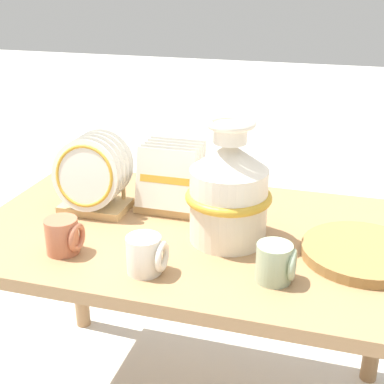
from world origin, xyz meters
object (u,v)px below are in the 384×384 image
(ceramic_vase, at_px, (229,190))
(mug_cream_glaze, at_px, (146,255))
(wicker_charger_stack, at_px, (363,252))
(mug_terracotta_glaze, at_px, (64,236))
(dish_rack_square_plates, at_px, (171,184))
(mug_sage_glaze, at_px, (276,263))
(dish_rack_round_plates, at_px, (93,179))

(ceramic_vase, distance_m, mug_cream_glaze, 0.28)
(ceramic_vase, relative_size, wicker_charger_stack, 1.07)
(wicker_charger_stack, height_order, mug_terracotta_glaze, mug_terracotta_glaze)
(dish_rack_square_plates, height_order, mug_cream_glaze, dish_rack_square_plates)
(mug_terracotta_glaze, distance_m, mug_cream_glaze, 0.23)
(mug_sage_glaze, bearing_deg, dish_rack_square_plates, 138.43)
(mug_sage_glaze, bearing_deg, mug_terracotta_glaze, -178.14)
(mug_terracotta_glaze, bearing_deg, dish_rack_round_plates, 98.88)
(dish_rack_round_plates, distance_m, mug_sage_glaze, 0.61)
(dish_rack_round_plates, distance_m, wicker_charger_stack, 0.76)
(dish_rack_round_plates, bearing_deg, mug_terracotta_glaze, -81.12)
(dish_rack_round_plates, relative_size, wicker_charger_stack, 0.75)
(mug_cream_glaze, bearing_deg, wicker_charger_stack, 23.71)
(dish_rack_round_plates, bearing_deg, dish_rack_square_plates, 20.68)
(dish_rack_square_plates, bearing_deg, ceramic_vase, -35.45)
(dish_rack_round_plates, distance_m, mug_cream_glaze, 0.39)
(dish_rack_square_plates, distance_m, mug_sage_glaze, 0.47)
(dish_rack_square_plates, distance_m, mug_cream_glaze, 0.37)
(dish_rack_square_plates, height_order, wicker_charger_stack, dish_rack_square_plates)
(mug_terracotta_glaze, bearing_deg, mug_cream_glaze, -7.72)
(ceramic_vase, relative_size, mug_sage_glaze, 3.56)
(ceramic_vase, bearing_deg, mug_cream_glaze, -123.94)
(dish_rack_round_plates, bearing_deg, ceramic_vase, -8.93)
(mug_sage_glaze, height_order, mug_terracotta_glaze, same)
(mug_terracotta_glaze, relative_size, mug_cream_glaze, 1.00)
(dish_rack_square_plates, bearing_deg, mug_terracotta_glaze, -117.53)
(dish_rack_square_plates, height_order, mug_terracotta_glaze, dish_rack_square_plates)
(dish_rack_square_plates, bearing_deg, dish_rack_round_plates, -159.32)
(dish_rack_square_plates, height_order, mug_sage_glaze, dish_rack_square_plates)
(mug_sage_glaze, xyz_separation_m, mug_cream_glaze, (-0.30, -0.05, 0.00))
(dish_rack_round_plates, height_order, mug_terracotta_glaze, dish_rack_round_plates)
(ceramic_vase, height_order, mug_sage_glaze, ceramic_vase)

